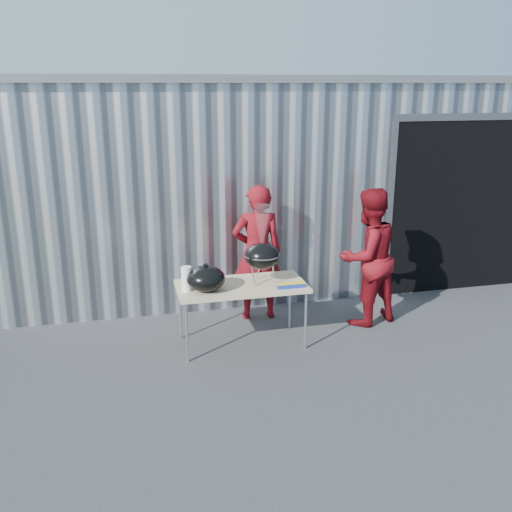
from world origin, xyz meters
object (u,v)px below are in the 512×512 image
object	(u,v)px
person_cook	(257,253)
person_bystander	(367,257)
kettle_grill	(262,248)
folding_table	(242,288)

from	to	relation	value
person_cook	person_bystander	xyz separation A→B (m)	(1.32, -0.49, -0.01)
kettle_grill	folding_table	bearing A→B (deg)	179.47
person_bystander	person_cook	bearing A→B (deg)	-37.57
kettle_grill	person_bystander	world-z (taller)	person_bystander
folding_table	person_bystander	size ratio (longest dim) A/B	0.85
kettle_grill	person_cook	distance (m)	0.82
kettle_grill	person_cook	bearing A→B (deg)	80.19
folding_table	person_cook	bearing A→B (deg)	63.65
person_bystander	folding_table	bearing A→B (deg)	-8.22
folding_table	person_bystander	world-z (taller)	person_bystander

